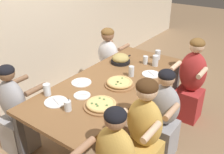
# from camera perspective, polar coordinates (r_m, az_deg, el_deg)

# --- Properties ---
(ground_plane) EXTENTS (18.00, 18.00, 0.00)m
(ground_plane) POSITION_cam_1_polar(r_m,az_deg,el_deg) (3.44, -0.00, -11.95)
(ground_plane) COLOR #896B4C
(ground_plane) RESTS_ON ground
(dining_table) EXTENTS (2.26, 0.96, 0.75)m
(dining_table) POSITION_cam_1_polar(r_m,az_deg,el_deg) (3.06, -0.00, -2.04)
(dining_table) COLOR brown
(dining_table) RESTS_ON ground
(pizza_board_main) EXTENTS (0.36, 0.36, 0.05)m
(pizza_board_main) POSITION_cam_1_polar(r_m,az_deg,el_deg) (2.53, -2.51, -6.32)
(pizza_board_main) COLOR #996B42
(pizza_board_main) RESTS_ON dining_table
(pizza_board_second) EXTENTS (0.35, 0.35, 0.06)m
(pizza_board_second) POSITION_cam_1_polar(r_m,az_deg,el_deg) (2.91, 1.76, -1.37)
(pizza_board_second) COLOR #996B42
(pizza_board_second) RESTS_ON dining_table
(skillet_bowl) EXTENTS (0.39, 0.27, 0.14)m
(skillet_bowl) POSITION_cam_1_polar(r_m,az_deg,el_deg) (3.49, 1.96, 4.09)
(skillet_bowl) COLOR black
(skillet_bowl) RESTS_ON dining_table
(empty_plate_a) EXTENTS (0.24, 0.24, 0.02)m
(empty_plate_a) POSITION_cam_1_polar(r_m,az_deg,el_deg) (3.00, -7.01, -1.24)
(empty_plate_a) COLOR white
(empty_plate_a) RESTS_ON dining_table
(empty_plate_b) EXTENTS (0.23, 0.23, 0.02)m
(empty_plate_b) POSITION_cam_1_polar(r_m,az_deg,el_deg) (3.21, 8.93, 0.64)
(empty_plate_b) COLOR white
(empty_plate_b) RESTS_ON dining_table
(empty_plate_c) EXTENTS (0.18, 0.18, 0.02)m
(empty_plate_c) POSITION_cam_1_polar(r_m,az_deg,el_deg) (2.74, -6.87, -4.18)
(empty_plate_c) COLOR white
(empty_plate_c) RESTS_ON dining_table
(empty_plate_d) EXTENTS (0.24, 0.24, 0.02)m
(empty_plate_d) POSITION_cam_1_polar(r_m,az_deg,el_deg) (2.67, -12.71, -5.55)
(empty_plate_d) COLOR white
(empty_plate_d) RESTS_ON dining_table
(cocktail_glass_blue) EXTENTS (0.07, 0.07, 0.13)m
(cocktail_glass_blue) POSITION_cam_1_polar(r_m,az_deg,el_deg) (2.50, -10.08, -6.58)
(cocktail_glass_blue) COLOR silver
(cocktail_glass_blue) RESTS_ON dining_table
(drinking_glass_a) EXTENTS (0.08, 0.08, 0.13)m
(drinking_glass_a) POSITION_cam_1_polar(r_m,az_deg,el_deg) (3.67, 10.39, 5.02)
(drinking_glass_a) COLOR silver
(drinking_glass_a) RESTS_ON dining_table
(drinking_glass_b) EXTENTS (0.08, 0.08, 0.15)m
(drinking_glass_b) POSITION_cam_1_polar(r_m,az_deg,el_deg) (3.45, 9.88, 3.55)
(drinking_glass_b) COLOR silver
(drinking_glass_b) RESTS_ON dining_table
(drinking_glass_c) EXTENTS (0.07, 0.07, 0.11)m
(drinking_glass_c) POSITION_cam_1_polar(r_m,az_deg,el_deg) (3.50, 7.64, 3.77)
(drinking_glass_c) COLOR silver
(drinking_glass_c) RESTS_ON dining_table
(drinking_glass_d) EXTENTS (0.08, 0.08, 0.13)m
(drinking_glass_d) POSITION_cam_1_polar(r_m,az_deg,el_deg) (2.80, -14.62, -2.94)
(drinking_glass_d) COLOR silver
(drinking_glass_d) RESTS_ON dining_table
(drinking_glass_e) EXTENTS (0.07, 0.07, 0.13)m
(drinking_glass_e) POSITION_cam_1_polar(r_m,az_deg,el_deg) (3.12, 4.45, 1.22)
(drinking_glass_e) COLOR silver
(drinking_glass_e) RESTS_ON dining_table
(diner_near_midleft) EXTENTS (0.51, 0.40, 1.17)m
(diner_near_midleft) POSITION_cam_1_polar(r_m,az_deg,el_deg) (2.52, 7.16, -13.29)
(diner_near_midleft) COLOR gold
(diner_near_midleft) RESTS_ON ground
(diner_far_right) EXTENTS (0.51, 0.40, 1.09)m
(diner_far_right) POSITION_cam_1_polar(r_m,az_deg,el_deg) (4.13, -0.92, 3.33)
(diner_far_right) COLOR silver
(diner_far_right) RESTS_ON ground
(diner_far_left) EXTENTS (0.51, 0.40, 1.11)m
(diner_far_left) POSITION_cam_1_polar(r_m,az_deg,el_deg) (3.07, -21.20, -7.87)
(diner_far_left) COLOR #99999E
(diner_far_left) RESTS_ON ground
(diner_near_center) EXTENTS (0.51, 0.40, 1.10)m
(diner_near_center) POSITION_cam_1_polar(r_m,az_deg,el_deg) (2.86, 11.31, -9.38)
(diner_near_center) COLOR #99999E
(diner_near_center) RESTS_ON ground
(diner_near_right) EXTENTS (0.51, 0.40, 1.19)m
(diner_near_right) POSITION_cam_1_polar(r_m,az_deg,el_deg) (3.55, 17.57, -1.52)
(diner_near_right) COLOR #B22D2D
(diner_near_right) RESTS_ON ground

